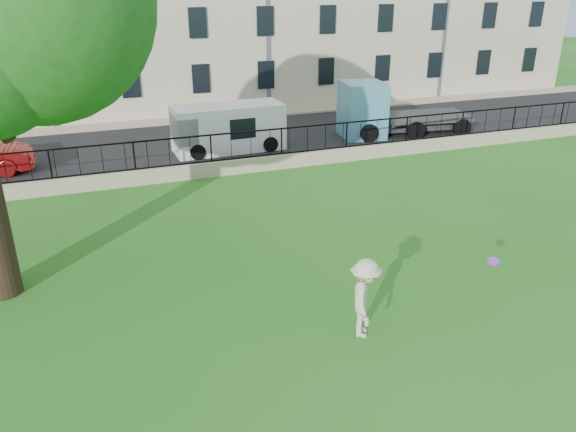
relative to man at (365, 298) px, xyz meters
name	(u,v)px	position (x,y,z in m)	size (l,w,h in m)	color
ground	(337,339)	(-0.62, 0.02, -0.93)	(120.00, 120.00, 0.00)	#216117
retaining_wall	(212,169)	(-0.62, 12.02, -0.63)	(50.00, 0.40, 0.60)	tan
iron_railing	(211,148)	(-0.62, 12.02, 0.22)	(50.00, 0.05, 1.13)	black
street	(190,146)	(-0.62, 16.72, -0.93)	(60.00, 9.00, 0.01)	black
sidewalk	(172,121)	(-0.62, 21.92, -0.87)	(60.00, 1.40, 0.12)	tan
man	(365,298)	(0.00, 0.00, 0.00)	(1.21, 0.69, 1.87)	beige
frisbee	(494,261)	(3.13, -0.30, 0.49)	(0.27, 0.27, 0.03)	#9328E6
white_van	(228,128)	(0.98, 15.42, 0.12)	(5.03, 1.96, 2.11)	white
blue_truck	(404,108)	(10.13, 15.17, 0.43)	(6.48, 2.30, 2.72)	#4E97B8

